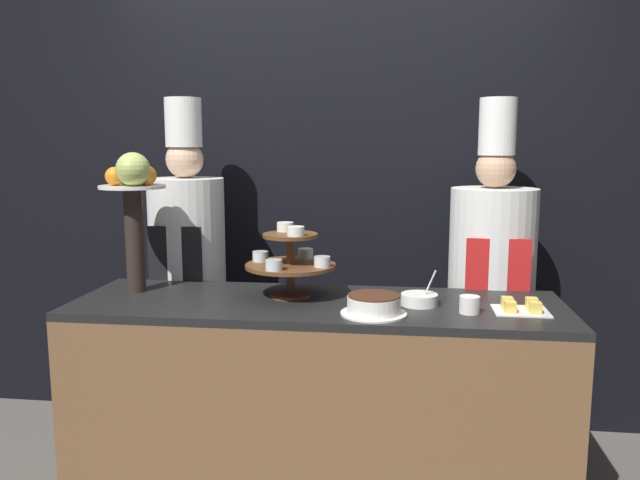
{
  "coord_description": "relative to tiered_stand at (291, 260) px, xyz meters",
  "views": [
    {
      "loc": [
        0.34,
        -2.24,
        1.58
      ],
      "look_at": [
        0.0,
        0.42,
        1.16
      ],
      "focal_mm": 35.0,
      "sensor_mm": 36.0,
      "label": 1
    }
  ],
  "objects": [
    {
      "name": "serving_bowl_near",
      "position": [
        0.56,
        -0.07,
        -0.14
      ],
      "size": [
        0.15,
        0.15,
        0.15
      ],
      "color": "white",
      "rests_on": "buffet_counter"
    },
    {
      "name": "cake_round",
      "position": [
        0.37,
        -0.24,
        -0.13
      ],
      "size": [
        0.26,
        0.26,
        0.08
      ],
      "color": "white",
      "rests_on": "buffet_counter"
    },
    {
      "name": "cup_white",
      "position": [
        0.75,
        -0.18,
        -0.13
      ],
      "size": [
        0.08,
        0.08,
        0.07
      ],
      "color": "white",
      "rests_on": "buffet_counter"
    },
    {
      "name": "cake_square_tray",
      "position": [
        0.96,
        -0.13,
        -0.15
      ],
      "size": [
        0.21,
        0.18,
        0.05
      ],
      "color": "white",
      "rests_on": "buffet_counter"
    },
    {
      "name": "tiered_stand",
      "position": [
        0.0,
        0.0,
        0.0
      ],
      "size": [
        0.4,
        0.4,
        0.32
      ],
      "color": "brown",
      "rests_on": "buffet_counter"
    },
    {
      "name": "chef_center_left",
      "position": [
        0.92,
        0.44,
        -0.14
      ],
      "size": [
        0.42,
        0.42,
        1.79
      ],
      "color": "#28282D",
      "rests_on": "ground_plane"
    },
    {
      "name": "chef_left",
      "position": [
        -0.62,
        0.44,
        -0.11
      ],
      "size": [
        0.39,
        0.39,
        1.81
      ],
      "color": "black",
      "rests_on": "ground_plane"
    },
    {
      "name": "fruit_pedestal",
      "position": [
        -0.7,
        -0.01,
        0.27
      ],
      "size": [
        0.29,
        0.29,
        0.63
      ],
      "color": "#2D231E",
      "rests_on": "buffet_counter"
    },
    {
      "name": "wall_back",
      "position": [
        0.13,
        0.83,
        0.32
      ],
      "size": [
        10.0,
        0.06,
        2.8
      ],
      "color": "black",
      "rests_on": "ground_plane"
    },
    {
      "name": "buffet_counter",
      "position": [
        0.13,
        -0.07,
        -0.62
      ],
      "size": [
        2.08,
        0.65,
        0.91
      ],
      "color": "brown",
      "rests_on": "ground_plane"
    }
  ]
}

